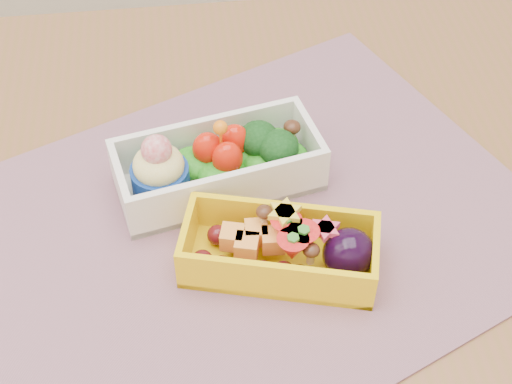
{
  "coord_description": "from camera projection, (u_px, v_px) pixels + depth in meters",
  "views": [
    {
      "loc": [
        -0.05,
        -0.4,
        1.27
      ],
      "look_at": [
        0.0,
        0.04,
        0.79
      ],
      "focal_mm": 52.47,
      "sensor_mm": 36.0,
      "label": 1
    }
  ],
  "objects": [
    {
      "name": "table",
      "position": [
        259.0,
        320.0,
        0.72
      ],
      "size": [
        1.2,
        0.8,
        0.75
      ],
      "color": "brown",
      "rests_on": "ground"
    },
    {
      "name": "bento_white",
      "position": [
        217.0,
        165.0,
        0.69
      ],
      "size": [
        0.2,
        0.12,
        0.08
      ],
      "rotation": [
        0.0,
        0.0,
        0.21
      ],
      "color": "white",
      "rests_on": "placemat"
    },
    {
      "name": "bento_yellow",
      "position": [
        284.0,
        249.0,
        0.62
      ],
      "size": [
        0.18,
        0.11,
        0.05
      ],
      "rotation": [
        0.0,
        0.0,
        -0.26
      ],
      "color": "yellow",
      "rests_on": "placemat"
    },
    {
      "name": "placemat",
      "position": [
        248.0,
        226.0,
        0.67
      ],
      "size": [
        0.62,
        0.56,
        0.0
      ],
      "primitive_type": "cube",
      "rotation": [
        0.0,
        0.0,
        0.42
      ],
      "color": "#8C6169",
      "rests_on": "table"
    }
  ]
}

